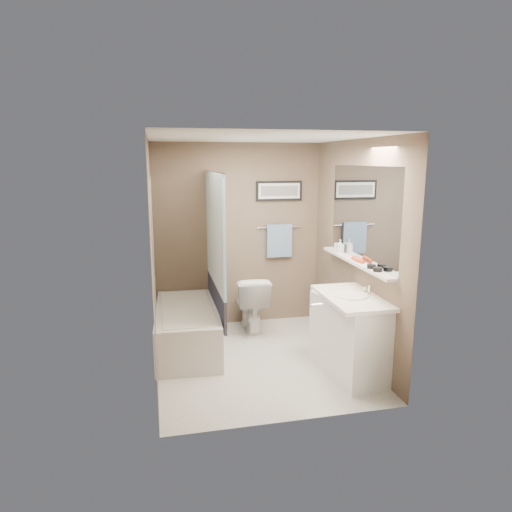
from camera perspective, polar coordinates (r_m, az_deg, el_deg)
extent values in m
plane|color=beige|center=(5.21, 0.37, -12.82)|extent=(2.50, 2.50, 0.00)
cube|color=white|center=(4.73, 0.40, 14.35)|extent=(2.20, 2.50, 0.04)
cube|color=brown|center=(6.01, -2.22, 2.54)|extent=(2.20, 0.04, 2.40)
cube|color=brown|center=(3.67, 4.66, -3.57)|extent=(2.20, 0.04, 2.40)
cube|color=brown|center=(4.71, -12.53, -0.36)|extent=(0.04, 2.50, 2.40)
cube|color=brown|center=(5.17, 12.13, 0.74)|extent=(0.04, 2.50, 2.40)
cube|color=#BAA58C|center=(5.24, -12.58, -1.36)|extent=(0.02, 1.55, 2.00)
cylinder|color=silver|center=(5.15, -5.28, 10.43)|extent=(0.02, 1.55, 0.02)
cube|color=white|center=(5.21, -5.14, 3.27)|extent=(0.03, 1.45, 1.28)
cube|color=#222840|center=(5.39, -4.98, -5.37)|extent=(0.03, 1.45, 0.36)
cube|color=silver|center=(4.98, 13.16, 5.16)|extent=(0.02, 1.60, 1.00)
cube|color=silver|center=(5.04, 12.32, -0.72)|extent=(0.12, 1.60, 0.03)
cylinder|color=silver|center=(6.10, 2.89, 3.62)|extent=(0.60, 0.02, 0.02)
cube|color=#99BCDF|center=(6.11, 2.92, 1.93)|extent=(0.34, 0.05, 0.44)
cube|color=black|center=(6.07, 2.90, 8.13)|extent=(0.62, 0.02, 0.26)
cube|color=white|center=(6.06, 2.93, 8.12)|extent=(0.56, 0.00, 0.20)
cube|color=#595959|center=(6.05, 2.94, 8.12)|extent=(0.50, 0.00, 0.13)
cube|color=silver|center=(3.91, 12.43, -5.91)|extent=(0.80, 0.02, 2.00)
cylinder|color=silver|center=(3.83, 7.59, -6.09)|extent=(0.10, 0.02, 0.02)
cube|color=silver|center=(5.45, -8.58, -8.95)|extent=(0.77, 1.53, 0.50)
cube|color=silver|center=(5.37, -8.66, -6.46)|extent=(0.56, 1.36, 0.02)
imported|color=white|center=(5.92, -0.62, -5.89)|extent=(0.45, 0.75, 0.74)
cube|color=white|center=(4.85, 11.77, -9.87)|extent=(0.62, 0.96, 0.80)
cube|color=white|center=(4.71, 11.88, -5.13)|extent=(0.54, 0.96, 0.04)
cylinder|color=white|center=(4.69, 11.78, -4.81)|extent=(0.34, 0.34, 0.01)
cylinder|color=silver|center=(4.77, 14.00, -4.13)|extent=(0.02, 0.02, 0.10)
sphere|color=silver|center=(4.86, 13.47, -4.05)|extent=(0.05, 0.05, 0.05)
cylinder|color=black|center=(4.59, 14.96, -1.64)|extent=(0.09, 0.09, 0.04)
cylinder|color=black|center=(4.70, 14.23, -1.27)|extent=(0.09, 0.09, 0.04)
cylinder|color=#BF3E1B|center=(4.98, 12.63, -0.46)|extent=(0.06, 0.22, 0.04)
cube|color=#F696C3|center=(5.16, 11.70, -0.19)|extent=(0.03, 0.16, 0.01)
cylinder|color=silver|center=(5.48, 10.16, 1.07)|extent=(0.08, 0.08, 0.10)
imported|color=#999999|center=(5.41, 10.46, 1.22)|extent=(0.08, 0.08, 0.16)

